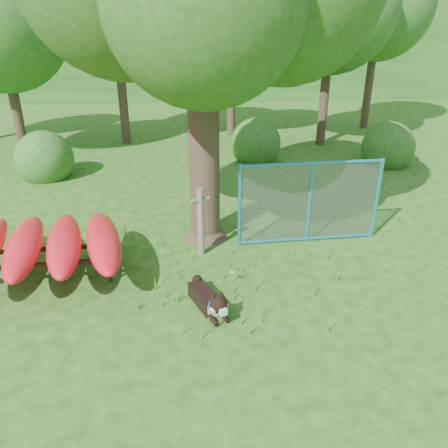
{
  "coord_description": "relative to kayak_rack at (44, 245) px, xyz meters",
  "views": [
    {
      "loc": [
        -0.43,
        -6.39,
        4.48
      ],
      "look_at": [
        0.2,
        1.2,
        1.0
      ],
      "focal_mm": 35.0,
      "sensor_mm": 36.0,
      "label": 1
    }
  ],
  "objects": [
    {
      "name": "wooded_hillside",
      "position": [
        3.19,
        26.85,
        2.28
      ],
      "size": [
        80.0,
        12.0,
        6.0
      ],
      "primitive_type": "cube",
      "color": "#245B1D",
      "rests_on": "ground"
    },
    {
      "name": "bg_tree_a",
      "position": [
        -3.31,
        8.85,
        3.77
      ],
      "size": [
        4.4,
        4.4,
        6.7
      ],
      "color": "#36271D",
      "rests_on": "ground"
    },
    {
      "name": "shrub_right",
      "position": [
        9.69,
        6.85,
        -0.72
      ],
      "size": [
        1.8,
        1.8,
        1.8
      ],
      "primitive_type": "sphere",
      "color": "#245B1D",
      "rests_on": "ground"
    },
    {
      "name": "wooden_post",
      "position": [
        2.97,
        0.74,
        0.06
      ],
      "size": [
        0.4,
        0.23,
        1.48
      ],
      "rotation": [
        0.0,
        0.0,
        0.42
      ],
      "color": "#655A4B",
      "rests_on": "ground"
    },
    {
      "name": "wildflower_clump",
      "position": [
        3.51,
        -0.45,
        -0.52
      ],
      "size": [
        0.12,
        0.11,
        0.25
      ],
      "rotation": [
        0.0,
        0.0,
        -0.05
      ],
      "color": "#4B8C2E",
      "rests_on": "ground"
    },
    {
      "name": "bg_tree_e",
      "position": [
        11.19,
        12.85,
        4.52
      ],
      "size": [
        4.6,
        4.6,
        7.55
      ],
      "color": "#36271D",
      "rests_on": "ground"
    },
    {
      "name": "shrub_mid",
      "position": [
        5.19,
        7.85,
        -0.72
      ],
      "size": [
        1.8,
        1.8,
        1.8
      ],
      "primitive_type": "sphere",
      "color": "#245B1D",
      "rests_on": "ground"
    },
    {
      "name": "bg_tree_d",
      "position": [
        8.19,
        9.85,
        4.37
      ],
      "size": [
        4.8,
        4.8,
        7.5
      ],
      "color": "#36271D",
      "rests_on": "ground"
    },
    {
      "name": "kayak_rack",
      "position": [
        0.0,
        0.0,
        0.0
      ],
      "size": [
        3.28,
        2.91,
        0.94
      ],
      "rotation": [
        0.0,
        0.0,
        0.06
      ],
      "color": "black",
      "rests_on": "ground"
    },
    {
      "name": "ground",
      "position": [
        3.19,
        -1.15,
        -0.72
      ],
      "size": [
        80.0,
        80.0,
        0.0
      ],
      "primitive_type": "plane",
      "color": "#1C4C0F",
      "rests_on": "ground"
    },
    {
      "name": "fence_section",
      "position": [
        5.37,
        1.16,
        0.22
      ],
      "size": [
        3.2,
        0.25,
        3.11
      ],
      "rotation": [
        0.0,
        0.0,
        0.05
      ],
      "color": "teal",
      "rests_on": "ground"
    },
    {
      "name": "husky_dog",
      "position": [
        3.03,
        -1.31,
        -0.52
      ],
      "size": [
        0.68,
        1.24,
        0.57
      ],
      "rotation": [
        0.0,
        0.0,
        0.4
      ],
      "color": "black",
      "rests_on": "ground"
    },
    {
      "name": "bg_tree_c",
      "position": [
        4.69,
        11.85,
        3.39
      ],
      "size": [
        4.0,
        4.0,
        6.12
      ],
      "color": "#36271D",
      "rests_on": "ground"
    },
    {
      "name": "shrub_left",
      "position": [
        -1.81,
        6.35,
        -0.72
      ],
      "size": [
        1.8,
        1.8,
        1.8
      ],
      "primitive_type": "sphere",
      "color": "#245B1D",
      "rests_on": "ground"
    }
  ]
}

